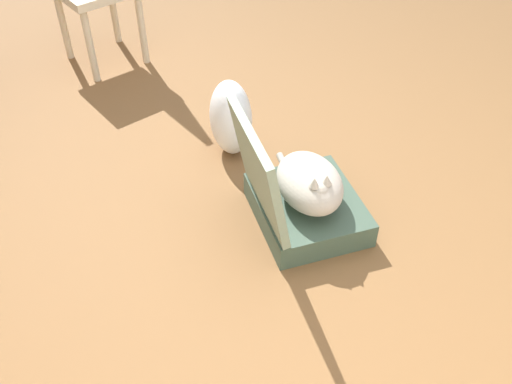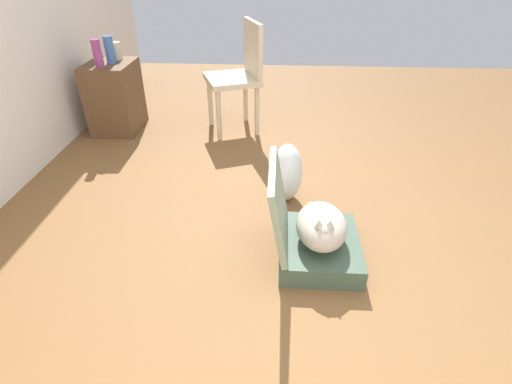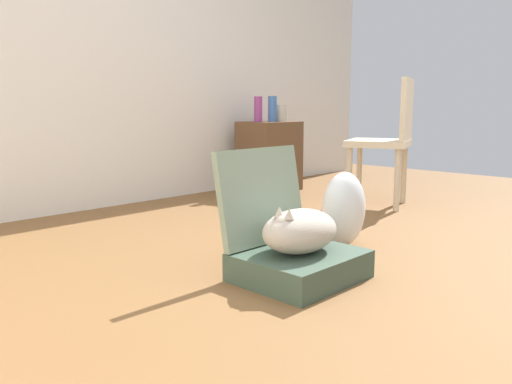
{
  "view_description": "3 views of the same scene",
  "coord_description": "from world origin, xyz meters",
  "px_view_note": "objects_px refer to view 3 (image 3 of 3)",
  "views": [
    {
      "loc": [
        -2.1,
        0.87,
        1.9
      ],
      "look_at": [
        -0.51,
        0.35,
        0.38
      ],
      "focal_mm": 40.2,
      "sensor_mm": 36.0,
      "label": 1
    },
    {
      "loc": [
        -2.1,
        0.3,
        1.55
      ],
      "look_at": [
        -0.43,
        0.41,
        0.48
      ],
      "focal_mm": 27.49,
      "sensor_mm": 36.0,
      "label": 2
    },
    {
      "loc": [
        -2.1,
        -1.37,
        0.77
      ],
      "look_at": [
        -0.41,
        0.27,
        0.38
      ],
      "focal_mm": 36.22,
      "sensor_mm": 36.0,
      "label": 3
    }
  ],
  "objects_px": {
    "suitcase_base": "(299,266)",
    "cat": "(299,231)",
    "vase_tall": "(258,109)",
    "plastic_bag_white": "(344,209)",
    "vase_short": "(281,113)",
    "side_table": "(269,156)",
    "chair": "(388,136)",
    "vase_round": "(272,109)"
  },
  "relations": [
    {
      "from": "vase_tall",
      "to": "vase_round",
      "type": "bearing_deg",
      "value": -25.59
    },
    {
      "from": "vase_round",
      "to": "chair",
      "type": "height_order",
      "value": "chair"
    },
    {
      "from": "suitcase_base",
      "to": "vase_tall",
      "type": "height_order",
      "value": "vase_tall"
    },
    {
      "from": "plastic_bag_white",
      "to": "vase_short",
      "type": "xyz_separation_m",
      "value": [
        1.26,
        1.58,
        0.5
      ]
    },
    {
      "from": "side_table",
      "to": "vase_tall",
      "type": "bearing_deg",
      "value": 169.63
    },
    {
      "from": "suitcase_base",
      "to": "chair",
      "type": "distance_m",
      "value": 1.99
    },
    {
      "from": "suitcase_base",
      "to": "vase_round",
      "type": "xyz_separation_m",
      "value": [
        1.75,
        1.76,
        0.68
      ]
    },
    {
      "from": "chair",
      "to": "vase_tall",
      "type": "bearing_deg",
      "value": -101.73
    },
    {
      "from": "suitcase_base",
      "to": "vase_short",
      "type": "distance_m",
      "value": 2.66
    },
    {
      "from": "suitcase_base",
      "to": "plastic_bag_white",
      "type": "height_order",
      "value": "plastic_bag_white"
    },
    {
      "from": "plastic_bag_white",
      "to": "chair",
      "type": "xyz_separation_m",
      "value": [
        1.22,
        0.44,
        0.34
      ]
    },
    {
      "from": "cat",
      "to": "vase_tall",
      "type": "xyz_separation_m",
      "value": [
        1.63,
        1.82,
        0.52
      ]
    },
    {
      "from": "cat",
      "to": "vase_tall",
      "type": "distance_m",
      "value": 2.5
    },
    {
      "from": "vase_tall",
      "to": "chair",
      "type": "distance_m",
      "value": 1.23
    },
    {
      "from": "chair",
      "to": "suitcase_base",
      "type": "bearing_deg",
      "value": -2.28
    },
    {
      "from": "suitcase_base",
      "to": "chair",
      "type": "xyz_separation_m",
      "value": [
        1.83,
        0.62,
        0.48
      ]
    },
    {
      "from": "suitcase_base",
      "to": "cat",
      "type": "distance_m",
      "value": 0.16
    },
    {
      "from": "suitcase_base",
      "to": "plastic_bag_white",
      "type": "bearing_deg",
      "value": 16.93
    },
    {
      "from": "plastic_bag_white",
      "to": "chair",
      "type": "bearing_deg",
      "value": 19.76
    },
    {
      "from": "vase_tall",
      "to": "cat",
      "type": "bearing_deg",
      "value": -131.86
    },
    {
      "from": "cat",
      "to": "side_table",
      "type": "height_order",
      "value": "side_table"
    },
    {
      "from": "cat",
      "to": "chair",
      "type": "bearing_deg",
      "value": 18.77
    },
    {
      "from": "suitcase_base",
      "to": "vase_short",
      "type": "relative_size",
      "value": 3.44
    },
    {
      "from": "vase_short",
      "to": "vase_round",
      "type": "relative_size",
      "value": 0.66
    },
    {
      "from": "side_table",
      "to": "vase_tall",
      "type": "height_order",
      "value": "vase_tall"
    },
    {
      "from": "chair",
      "to": "vase_round",
      "type": "bearing_deg",
      "value": -107.37
    },
    {
      "from": "plastic_bag_white",
      "to": "chair",
      "type": "height_order",
      "value": "chair"
    },
    {
      "from": "plastic_bag_white",
      "to": "chair",
      "type": "distance_m",
      "value": 1.33
    },
    {
      "from": "suitcase_base",
      "to": "chair",
      "type": "height_order",
      "value": "chair"
    },
    {
      "from": "suitcase_base",
      "to": "side_table",
      "type": "relative_size",
      "value": 0.83
    },
    {
      "from": "vase_tall",
      "to": "vase_round",
      "type": "xyz_separation_m",
      "value": [
        0.12,
        -0.06,
        0.0
      ]
    },
    {
      "from": "side_table",
      "to": "chair",
      "type": "bearing_deg",
      "value": -86.38
    },
    {
      "from": "plastic_bag_white",
      "to": "vase_short",
      "type": "relative_size",
      "value": 2.73
    },
    {
      "from": "chair",
      "to": "vase_short",
      "type": "bearing_deg",
      "value": -113.56
    },
    {
      "from": "side_table",
      "to": "chair",
      "type": "distance_m",
      "value": 1.2
    },
    {
      "from": "side_table",
      "to": "vase_tall",
      "type": "xyz_separation_m",
      "value": [
        -0.12,
        0.02,
        0.43
      ]
    },
    {
      "from": "suitcase_base",
      "to": "vase_short",
      "type": "height_order",
      "value": "vase_short"
    },
    {
      "from": "vase_tall",
      "to": "chair",
      "type": "height_order",
      "value": "chair"
    },
    {
      "from": "cat",
      "to": "vase_short",
      "type": "distance_m",
      "value": 2.62
    },
    {
      "from": "side_table",
      "to": "vase_short",
      "type": "height_order",
      "value": "vase_short"
    },
    {
      "from": "side_table",
      "to": "plastic_bag_white",
      "type": "bearing_deg",
      "value": -125.25
    },
    {
      "from": "vase_short",
      "to": "side_table",
      "type": "bearing_deg",
      "value": 164.0
    }
  ]
}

